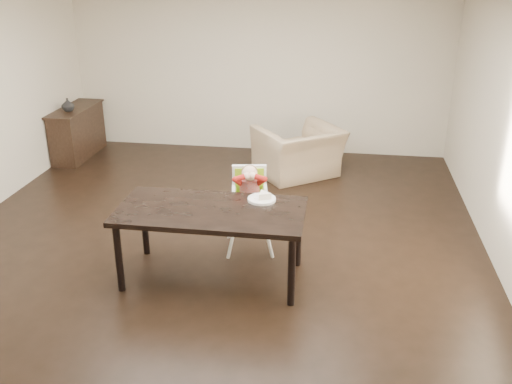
% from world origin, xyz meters
% --- Properties ---
extents(ground, '(7.00, 7.00, 0.00)m').
position_xyz_m(ground, '(0.00, 0.00, 0.00)').
color(ground, black).
rests_on(ground, ground).
extents(room_walls, '(6.02, 7.02, 2.71)m').
position_xyz_m(room_walls, '(0.00, 0.00, 1.86)').
color(room_walls, beige).
rests_on(room_walls, ground).
extents(dining_table, '(1.80, 0.90, 0.75)m').
position_xyz_m(dining_table, '(0.15, -0.62, 0.67)').
color(dining_table, black).
rests_on(dining_table, ground).
extents(high_chair, '(0.47, 0.47, 0.97)m').
position_xyz_m(high_chair, '(0.42, 0.07, 0.68)').
color(high_chair, white).
rests_on(high_chair, ground).
extents(plate, '(0.28, 0.28, 0.08)m').
position_xyz_m(plate, '(0.61, -0.34, 0.78)').
color(plate, white).
rests_on(plate, dining_table).
extents(armchair, '(1.31, 1.23, 0.96)m').
position_xyz_m(armchair, '(0.76, 2.36, 0.48)').
color(armchair, tan).
rests_on(armchair, ground).
extents(sideboard, '(0.44, 1.26, 0.79)m').
position_xyz_m(sideboard, '(-2.78, 2.70, 0.40)').
color(sideboard, black).
rests_on(sideboard, ground).
extents(vase, '(0.24, 0.25, 0.19)m').
position_xyz_m(vase, '(-2.78, 2.49, 0.89)').
color(vase, '#99999E').
rests_on(vase, sideboard).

